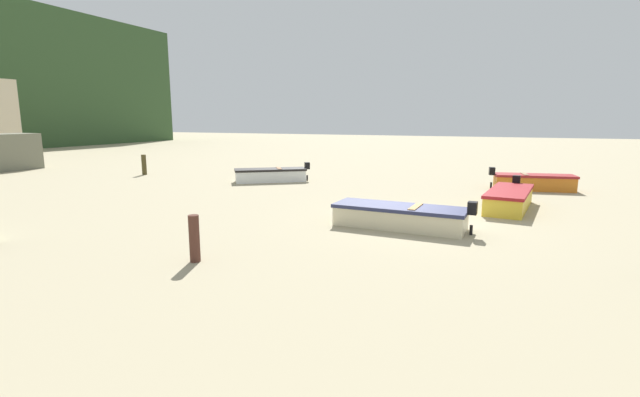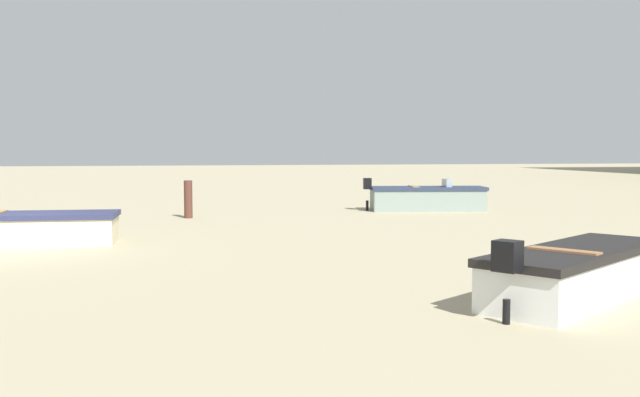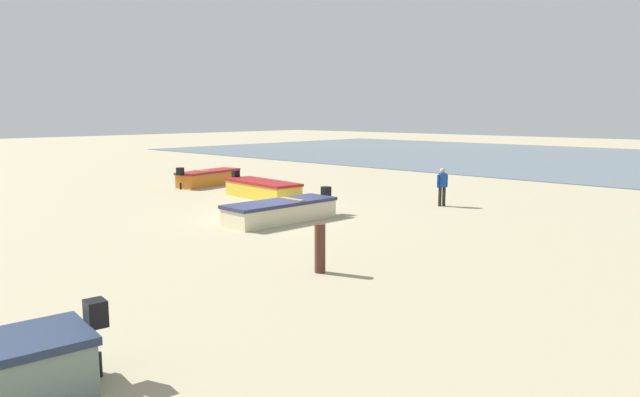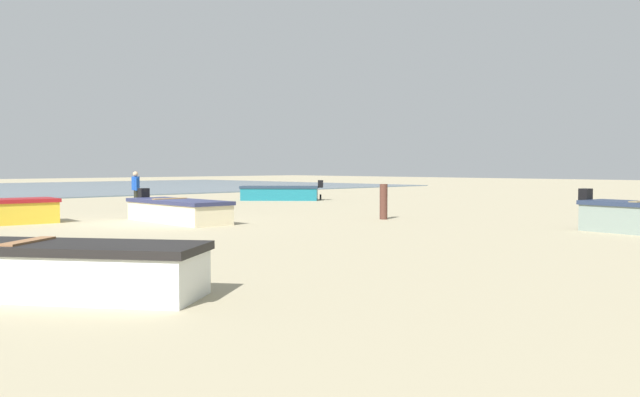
% 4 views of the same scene
% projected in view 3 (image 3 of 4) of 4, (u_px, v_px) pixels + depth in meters
% --- Properties ---
extents(ground_plane, '(160.00, 160.00, 0.00)m').
position_uv_depth(ground_plane, '(271.00, 217.00, 21.90)').
color(ground_plane, tan).
extents(tidal_water, '(80.00, 36.00, 0.06)m').
position_uv_depth(tidal_water, '(595.00, 160.00, 47.78)').
color(tidal_water, slate).
rests_on(tidal_water, ground).
extents(boat_orange_2, '(1.94, 4.22, 1.13)m').
position_uv_depth(boat_orange_2, '(208.00, 178.00, 31.40)').
color(boat_orange_2, orange).
rests_on(boat_orange_2, ground).
extents(boat_cream_4, '(1.67, 4.72, 1.07)m').
position_uv_depth(boat_cream_4, '(281.00, 211.00, 20.99)').
color(boat_cream_4, beige).
rests_on(boat_cream_4, ground).
extents(boat_yellow_5, '(4.65, 1.93, 1.12)m').
position_uv_depth(boat_yellow_5, '(262.00, 189.00, 26.74)').
color(boat_yellow_5, gold).
rests_on(boat_yellow_5, ground).
extents(mooring_post_mid_beach, '(0.27, 0.27, 1.22)m').
position_uv_depth(mooring_post_mid_beach, '(320.00, 248.00, 14.19)').
color(mooring_post_mid_beach, '#4F2D24').
rests_on(mooring_post_mid_beach, ground).
extents(beach_walker_foreground, '(0.45, 0.52, 1.62)m').
position_uv_depth(beach_walker_foreground, '(442.00, 184.00, 24.31)').
color(beach_walker_foreground, black).
rests_on(beach_walker_foreground, ground).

